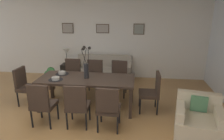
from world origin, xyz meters
The scene contains 24 objects.
ground_plane centered at (0.00, 0.00, 0.00)m, with size 9.00×9.00×0.00m, color #A87A47.
back_wall_panel centered at (0.00, 3.25, 1.30)m, with size 9.00×0.10×2.60m, color silver.
dining_table centered at (0.26, 0.90, 0.67)m, with size 2.20×0.90×0.74m.
dining_chair_near_left centered at (-0.43, 0.02, 0.51)m, with size 0.46×0.46×0.92m.
dining_chair_near_right centered at (-0.38, 1.79, 0.51)m, with size 0.46×0.46×0.92m.
dining_chair_far_left centered at (0.27, 0.05, 0.51)m, with size 0.46×0.46×0.92m.
dining_chair_far_right centered at (0.26, 1.76, 0.51)m, with size 0.44×0.44×0.92m.
dining_chair_mid_left centered at (0.89, 0.02, 0.51)m, with size 0.44×0.44×0.92m.
dining_chair_mid_right centered at (0.92, 1.76, 0.51)m, with size 0.47×0.47×0.92m.
dining_chair_head_west centered at (-1.27, 0.89, 0.51)m, with size 0.47×0.47×0.92m.
dining_chair_head_east centered at (1.77, 0.91, 0.51)m, with size 0.45×0.45×0.92m.
centerpiece_vase centered at (0.26, 0.90, 1.02)m, with size 0.21×0.23×0.73m.
placemat_near_left centered at (-0.40, 0.70, 0.74)m, with size 0.32×0.32×0.01m, color black.
bowl_near_left centered at (-0.40, 0.70, 0.78)m, with size 0.17×0.17×0.07m.
placemat_near_right centered at (-0.40, 1.11, 0.74)m, with size 0.32×0.32×0.01m, color black.
bowl_near_right centered at (-0.40, 1.11, 0.78)m, with size 0.17×0.17×0.07m.
sofa centered at (0.35, 2.70, 0.28)m, with size 1.76×0.84×0.80m.
side_table centered at (-0.85, 2.73, 0.26)m, with size 0.36×0.36×0.52m, color black.
table_lamp centered at (-0.85, 2.73, 0.89)m, with size 0.22×0.22×0.51m.
armchair centered at (2.56, 0.08, 0.29)m, with size 0.94×0.94×0.75m.
framed_picture_left centered at (-0.91, 3.18, 1.62)m, with size 0.38×0.03×0.33m.
framed_picture_center centered at (0.26, 3.18, 1.62)m, with size 0.42×0.03×0.29m.
framed_picture_right centered at (1.42, 3.18, 1.62)m, with size 0.34×0.03×0.34m.
potted_plant centered at (-1.07, 1.88, 0.37)m, with size 0.36×0.36×0.67m.
Camera 1 is at (1.39, -3.42, 2.33)m, focal length 32.78 mm.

